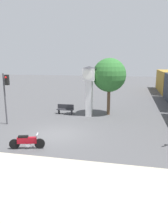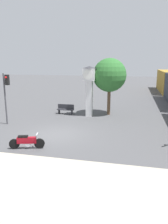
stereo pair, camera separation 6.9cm
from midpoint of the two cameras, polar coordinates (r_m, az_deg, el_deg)
The scene contains 6 objects.
ground_plane at distance 15.42m, azimuth -7.02°, elevation -5.79°, with size 120.00×120.00×0.00m, color #4C4C4F.
motorcycle at distance 13.18m, azimuth -14.60°, elevation -7.49°, with size 2.00×0.72×0.90m.
clock_tower at distance 19.78m, azimuth 1.50°, elevation 7.51°, with size 1.28×1.28×4.55m.
traffic_light at distance 18.14m, azimuth -19.57°, elevation 5.52°, with size 0.50×0.35×4.06m.
street_tree at distance 20.40m, azimuth 6.78°, elevation 9.50°, with size 3.08×3.08×5.26m.
bench at distance 21.02m, azimuth -4.74°, elevation 0.81°, with size 1.60×0.44×0.92m.
Camera 2 is at (5.06, -13.68, 5.01)m, focal length 35.00 mm.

